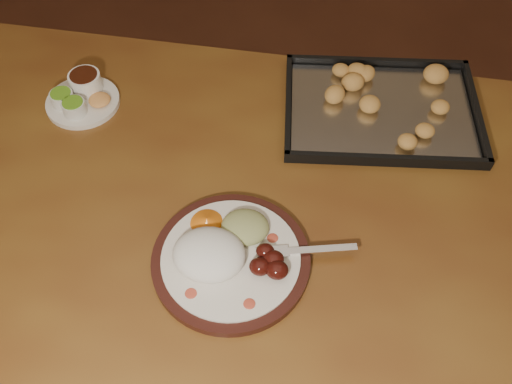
# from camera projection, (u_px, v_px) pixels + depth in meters

# --- Properties ---
(ground) EXTENTS (4.00, 4.00, 0.00)m
(ground) POSITION_uv_depth(u_px,v_px,m) (287.00, 330.00, 1.70)
(ground) COLOR brown
(ground) RESTS_ON ground
(dining_table) EXTENTS (1.53, 0.94, 0.75)m
(dining_table) POSITION_uv_depth(u_px,v_px,m) (221.00, 237.00, 1.13)
(dining_table) COLOR brown
(dining_table) RESTS_ON ground
(dinner_plate) EXTENTS (0.35, 0.27, 0.06)m
(dinner_plate) POSITION_uv_depth(u_px,v_px,m) (227.00, 255.00, 0.97)
(dinner_plate) COLOR black
(dinner_plate) RESTS_ON dining_table
(condiment_saucer) EXTENTS (0.15, 0.15, 0.05)m
(condiment_saucer) POSITION_uv_depth(u_px,v_px,m) (81.00, 96.00, 1.20)
(condiment_saucer) COLOR silver
(condiment_saucer) RESTS_ON dining_table
(baking_tray) EXTENTS (0.43, 0.33, 0.04)m
(baking_tray) POSITION_uv_depth(u_px,v_px,m) (381.00, 109.00, 1.19)
(baking_tray) COLOR black
(baking_tray) RESTS_ON dining_table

